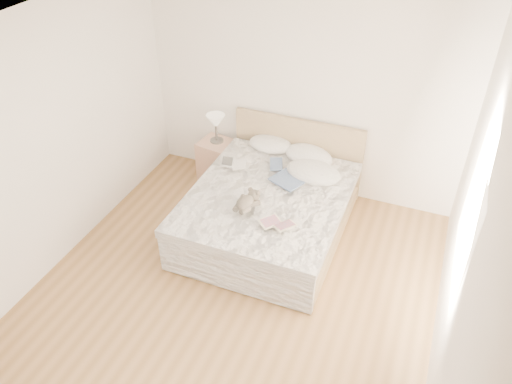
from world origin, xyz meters
TOP-DOWN VIEW (x-y plane):
  - floor at (0.00, 0.00)m, footprint 4.00×4.50m
  - ceiling at (0.00, 0.00)m, footprint 4.00×4.50m
  - wall_back at (0.00, 2.25)m, footprint 4.00×0.02m
  - wall_left at (-2.00, 0.00)m, footprint 0.02×4.50m
  - wall_right at (2.00, 0.00)m, footprint 0.02×4.50m
  - window at (1.99, 0.30)m, footprint 0.02×1.30m
  - bed at (0.00, 1.19)m, footprint 1.72×2.14m
  - nightstand at (-1.05, 1.96)m, footprint 0.51×0.46m
  - table_lamp at (-1.07, 1.99)m, footprint 0.26×0.26m
  - pillow_left at (-0.33, 2.07)m, footprint 0.59×0.43m
  - pillow_middle at (0.21, 1.98)m, footprint 0.74×0.62m
  - pillow_right at (0.37, 1.65)m, footprint 0.72×0.54m
  - blouse at (0.18, 1.49)m, footprint 0.75×0.77m
  - photo_book at (-0.59, 1.48)m, footprint 0.39×0.33m
  - childrens_book at (0.29, 0.60)m, footprint 0.39×0.37m
  - teddy_bear at (-0.12, 0.71)m, footprint 0.27×0.35m

SIDE VIEW (x-z plane):
  - floor at x=0.00m, z-range 0.00..0.00m
  - nightstand at x=-1.05m, z-range 0.00..0.56m
  - bed at x=0.00m, z-range -0.19..0.81m
  - blouse at x=0.18m, z-range 0.62..0.64m
  - photo_book at x=-0.59m, z-range 0.62..0.64m
  - childrens_book at x=0.29m, z-range 0.62..0.64m
  - pillow_left at x=-0.33m, z-range 0.55..0.73m
  - pillow_middle at x=0.21m, z-range 0.54..0.74m
  - pillow_right at x=0.37m, z-range 0.54..0.74m
  - teddy_bear at x=-0.12m, z-range 0.57..0.73m
  - table_lamp at x=-1.07m, z-range 0.64..1.03m
  - wall_back at x=0.00m, z-range 0.00..2.70m
  - wall_left at x=-2.00m, z-range 0.00..2.70m
  - wall_right at x=2.00m, z-range 0.00..2.70m
  - window at x=1.99m, z-range 0.90..2.00m
  - ceiling at x=0.00m, z-range 2.70..2.70m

